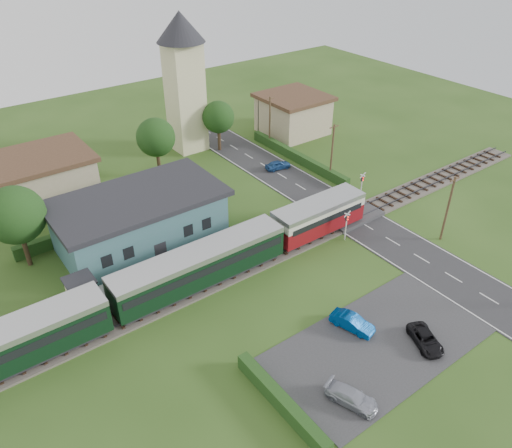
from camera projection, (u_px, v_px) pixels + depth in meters
ground at (293, 261)px, 46.78m from camera, size 120.00×120.00×0.00m
railway_track at (279, 250)px, 48.07m from camera, size 76.00×3.20×0.49m
road at (367, 226)px, 51.74m from camera, size 6.00×70.00×0.05m
car_park at (379, 344)px, 37.90m from camera, size 17.00×9.00×0.08m
crossing_deck at (353, 216)px, 52.99m from camera, size 6.20×3.40×0.45m
platform at (171, 270)px, 45.20m from camera, size 30.00×3.00×0.45m
equipment_hut at (82, 292)px, 40.40m from camera, size 2.30×2.30×2.55m
station_building at (140, 220)px, 47.78m from camera, size 16.00×9.00×5.30m
train at (167, 279)px, 41.05m from camera, size 43.20×2.90×3.40m
church_tower at (184, 73)px, 62.66m from camera, size 6.00×6.00×17.60m
house_west at (43, 178)px, 54.72m from camera, size 10.80×8.80×5.50m
house_east at (293, 114)px, 71.45m from camera, size 8.80×8.80×5.50m
hedge_carpark at (281, 402)px, 32.87m from camera, size 0.80×9.00×1.20m
hedge_roadside at (298, 157)px, 64.34m from camera, size 0.80×18.00×1.20m
hedge_station at (124, 218)px, 51.94m from camera, size 22.00×0.80×1.30m
tree_a at (15, 215)px, 43.38m from camera, size 5.20×5.20×8.00m
tree_b at (156, 138)px, 58.62m from camera, size 4.60×4.60×7.34m
tree_c at (218, 117)px, 65.15m from camera, size 4.20×4.20×6.78m
utility_pole_b at (448, 208)px, 47.82m from camera, size 1.40×0.22×7.00m
utility_pole_c at (332, 151)px, 58.64m from camera, size 1.40×0.22×7.00m
utility_pole_d at (270, 121)px, 66.76m from camera, size 1.40×0.22×7.00m
crossing_signal_near at (347, 222)px, 48.53m from camera, size 0.84×0.28×3.28m
crossing_signal_far at (362, 182)px, 55.36m from camera, size 0.84×0.28×3.28m
streetlamp_east at (258, 112)px, 71.35m from camera, size 0.30×0.30×5.15m
car_on_road at (278, 165)px, 62.48m from camera, size 3.41×1.81×1.11m
car_park_blue at (352, 323)px, 38.96m from camera, size 2.18×3.75×1.17m
car_park_silver at (352, 397)px, 33.15m from camera, size 2.62×3.94×1.06m
car_park_dark at (426, 339)px, 37.60m from camera, size 2.90×3.89×0.98m
pedestrian_near at (230, 243)px, 47.06m from camera, size 0.61×0.42×1.62m
pedestrian_far at (111, 289)px, 41.48m from camera, size 0.74×0.85×1.51m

